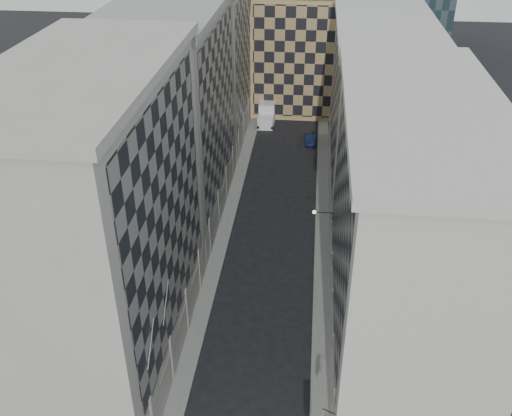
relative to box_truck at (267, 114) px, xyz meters
The scene contains 13 objects.
sidewalk_west 29.79m from the box_truck, 93.65° to the right, with size 1.50×100.00×0.15m, color gray.
sidewalk_east 30.95m from the box_truck, 73.85° to the right, with size 1.50×100.00×0.15m, color gray.
bldg_left_a 50.38m from the box_truck, 98.79° to the right, with size 10.80×22.80×23.70m.
bldg_left_b 29.48m from the box_truck, 105.74° to the right, with size 10.80×22.80×22.70m.
bldg_left_c 12.96m from the box_truck, 147.99° to the right, with size 10.80×22.80×21.70m.
bldg_right_a 47.76m from the box_truck, 72.34° to the right, with size 10.80×26.80×20.70m.
bldg_right_b 24.25m from the box_truck, 51.18° to the right, with size 10.80×28.80×19.70m.
tan_block 12.68m from the box_truck, 56.83° to the left, with size 16.80×14.80×18.80m.
flagpoles_left 54.17m from the box_truck, 92.71° to the right, with size 0.10×6.33×2.33m.
bracket_lamp 36.85m from the box_truck, 77.78° to the right, with size 1.98×0.36×0.36m.
box_truck is the anchor object (origin of this frame).
dark_car 9.61m from the box_truck, 45.72° to the right, with size 1.38×3.95×1.30m, color #0E1735.
shop_sign 57.42m from the box_truck, 81.29° to the right, with size 0.91×0.77×0.89m.
Camera 1 is at (3.51, -21.58, 34.09)m, focal length 40.00 mm.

